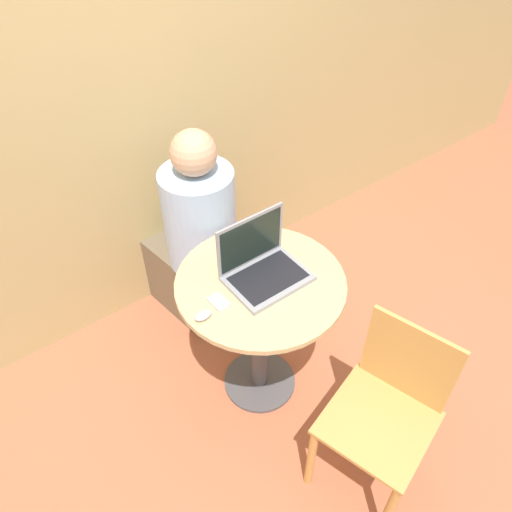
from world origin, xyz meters
TOP-DOWN VIEW (x-y plane):
  - ground_plane at (0.00, 0.00)m, footprint 12.00×12.00m
  - back_wall at (0.00, 0.93)m, footprint 7.00×0.05m
  - round_table at (0.00, 0.00)m, footprint 0.73×0.73m
  - laptop at (0.03, 0.03)m, footprint 0.34×0.25m
  - cell_phone at (-0.21, 0.00)m, footprint 0.06×0.09m
  - computer_mouse at (-0.30, -0.02)m, footprint 0.08×0.05m
  - chair_empty at (0.14, -0.65)m, footprint 0.49×0.49m
  - person_seated at (0.05, 0.64)m, footprint 0.41×0.59m

SIDE VIEW (x-z plane):
  - ground_plane at x=0.00m, z-range 0.00..0.00m
  - chair_empty at x=0.14m, z-range 0.03..0.88m
  - person_seated at x=0.05m, z-range -0.10..1.09m
  - round_table at x=0.00m, z-range 0.19..0.95m
  - cell_phone at x=-0.21m, z-range 0.76..0.78m
  - computer_mouse at x=-0.30m, z-range 0.76..0.79m
  - laptop at x=0.03m, z-range 0.69..0.95m
  - back_wall at x=0.00m, z-range 0.00..2.60m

